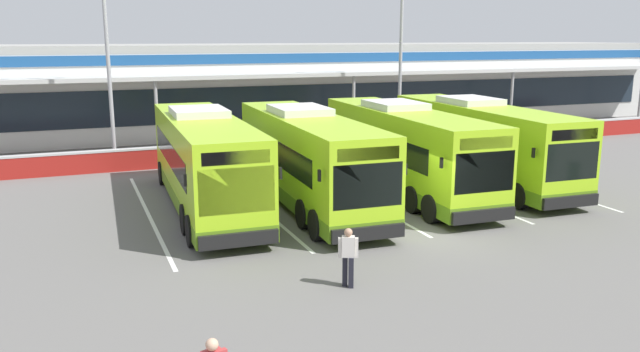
# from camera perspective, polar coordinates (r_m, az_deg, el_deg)

# --- Properties ---
(ground_plane) EXTENTS (200.00, 200.00, 0.00)m
(ground_plane) POSITION_cam_1_polar(r_m,az_deg,el_deg) (21.85, 9.33, -5.14)
(ground_plane) COLOR #605E5B
(terminal_building) EXTENTS (70.00, 13.00, 6.00)m
(terminal_building) POSITION_cam_1_polar(r_m,az_deg,el_deg) (46.14, -8.06, 7.94)
(terminal_building) COLOR silver
(terminal_building) RESTS_ON ground
(red_barrier_wall) EXTENTS (60.00, 0.40, 1.10)m
(red_barrier_wall) POSITION_cam_1_polar(r_m,az_deg,el_deg) (34.59, -3.03, 2.47)
(red_barrier_wall) COLOR maroon
(red_barrier_wall) RESTS_ON ground
(coach_bus_leftmost) EXTENTS (3.30, 12.24, 3.78)m
(coach_bus_leftmost) POSITION_cam_1_polar(r_m,az_deg,el_deg) (24.85, -10.34, 1.22)
(coach_bus_leftmost) COLOR #9ED11E
(coach_bus_leftmost) RESTS_ON ground
(coach_bus_left_centre) EXTENTS (3.30, 12.24, 3.78)m
(coach_bus_left_centre) POSITION_cam_1_polar(r_m,az_deg,el_deg) (25.07, -1.16, 1.52)
(coach_bus_left_centre) COLOR #9ED11E
(coach_bus_left_centre) RESTS_ON ground
(coach_bus_centre) EXTENTS (3.30, 12.24, 3.78)m
(coach_bus_centre) POSITION_cam_1_polar(r_m,az_deg,el_deg) (27.25, 7.56, 2.30)
(coach_bus_centre) COLOR #9ED11E
(coach_bus_centre) RESTS_ON ground
(coach_bus_right_centre) EXTENTS (3.30, 12.24, 3.78)m
(coach_bus_right_centre) POSITION_cam_1_polar(r_m,az_deg,el_deg) (29.78, 14.17, 2.88)
(coach_bus_right_centre) COLOR #9ED11E
(coach_bus_right_centre) RESTS_ON ground
(bay_stripe_far_west) EXTENTS (0.14, 13.00, 0.01)m
(bay_stripe_far_west) POSITION_cam_1_polar(r_m,az_deg,el_deg) (24.80, -15.21, -3.28)
(bay_stripe_far_west) COLOR silver
(bay_stripe_far_west) RESTS_ON ground
(bay_stripe_west) EXTENTS (0.14, 13.00, 0.01)m
(bay_stripe_west) POSITION_cam_1_polar(r_m,az_deg,el_deg) (25.56, -5.82, -2.43)
(bay_stripe_west) COLOR silver
(bay_stripe_west) RESTS_ON ground
(bay_stripe_mid_west) EXTENTS (0.14, 13.00, 0.01)m
(bay_stripe_mid_west) POSITION_cam_1_polar(r_m,az_deg,el_deg) (26.96, 2.79, -1.60)
(bay_stripe_mid_west) COLOR silver
(bay_stripe_mid_west) RESTS_ON ground
(bay_stripe_centre) EXTENTS (0.14, 13.00, 0.01)m
(bay_stripe_centre) POSITION_cam_1_polar(r_m,az_deg,el_deg) (28.91, 10.39, -0.83)
(bay_stripe_centre) COLOR silver
(bay_stripe_centre) RESTS_ON ground
(bay_stripe_mid_east) EXTENTS (0.14, 13.00, 0.01)m
(bay_stripe_mid_east) POSITION_cam_1_polar(r_m,az_deg,el_deg) (31.30, 16.93, -0.15)
(bay_stripe_mid_east) COLOR silver
(bay_stripe_mid_east) RESTS_ON ground
(pedestrian_in_dark_coat) EXTENTS (0.52, 0.40, 1.62)m
(pedestrian_in_dark_coat) POSITION_cam_1_polar(r_m,az_deg,el_deg) (16.90, 2.55, -7.14)
(pedestrian_in_dark_coat) COLOR black
(pedestrian_in_dark_coat) RESTS_ON ground
(lamp_post_west) EXTENTS (3.24, 0.28, 11.00)m
(lamp_post_west) POSITION_cam_1_polar(r_m,az_deg,el_deg) (34.17, -18.63, 11.39)
(lamp_post_west) COLOR #9E9EA3
(lamp_post_west) RESTS_ON ground
(lamp_post_centre) EXTENTS (3.24, 0.28, 11.00)m
(lamp_post_centre) POSITION_cam_1_polar(r_m,az_deg,el_deg) (39.07, 7.30, 11.98)
(lamp_post_centre) COLOR #9E9EA3
(lamp_post_centre) RESTS_ON ground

